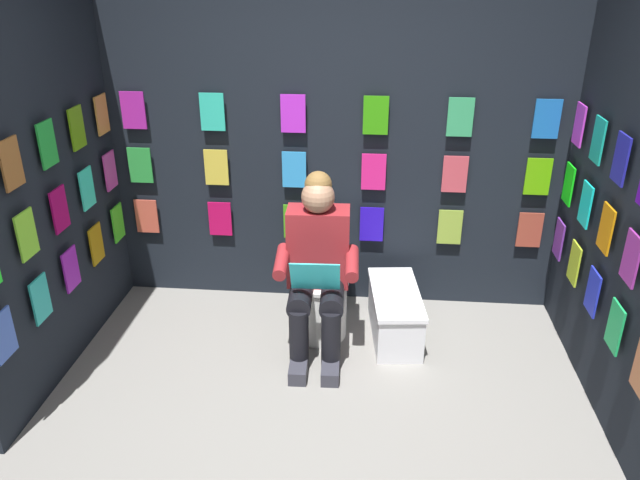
% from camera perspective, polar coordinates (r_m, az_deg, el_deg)
% --- Properties ---
extents(ground_plane, '(30.00, 30.00, 0.00)m').
position_cam_1_polar(ground_plane, '(3.31, -1.30, -21.14)').
color(ground_plane, gray).
extents(display_wall_back, '(3.31, 0.14, 2.45)m').
position_cam_1_polar(display_wall_back, '(4.35, 1.39, 9.28)').
color(display_wall_back, black).
rests_on(display_wall_back, ground).
extents(display_wall_left, '(0.14, 1.84, 2.45)m').
position_cam_1_polar(display_wall_left, '(3.68, 26.90, 3.69)').
color(display_wall_left, black).
rests_on(display_wall_left, ground).
extents(display_wall_right, '(0.14, 1.84, 2.45)m').
position_cam_1_polar(display_wall_right, '(3.92, -24.67, 5.31)').
color(display_wall_right, black).
rests_on(display_wall_right, ground).
extents(toilet, '(0.41, 0.56, 0.77)m').
position_cam_1_polar(toilet, '(4.22, -0.06, -4.39)').
color(toilet, white).
rests_on(toilet, ground).
extents(person_reading, '(0.54, 0.69, 1.19)m').
position_cam_1_polar(person_reading, '(3.89, -0.26, -2.47)').
color(person_reading, maroon).
rests_on(person_reading, ground).
extents(comic_longbox_near, '(0.39, 0.75, 0.34)m').
position_cam_1_polar(comic_longbox_near, '(4.24, 6.99, -6.81)').
color(comic_longbox_near, silver).
rests_on(comic_longbox_near, ground).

